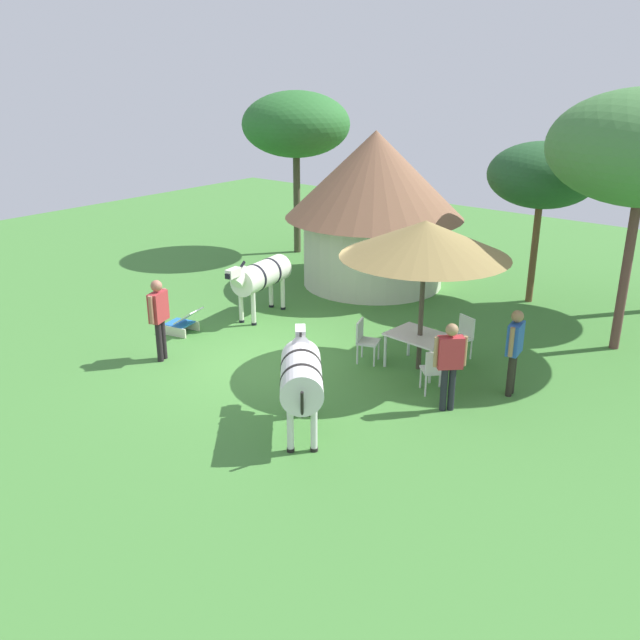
{
  "coord_description": "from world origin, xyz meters",
  "views": [
    {
      "loc": [
        9.05,
        -9.45,
        5.82
      ],
      "look_at": [
        0.9,
        0.62,
        1.0
      ],
      "focal_mm": 38.38,
      "sensor_mm": 36.0,
      "label": 1
    }
  ],
  "objects_px": {
    "patio_chair_near_hut": "(364,338)",
    "zebra_by_umbrella": "(260,276)",
    "striped_lounge_chair": "(183,323)",
    "thatched_hut": "(374,201)",
    "shade_umbrella": "(425,239)",
    "zebra_nearest_camera": "(301,375)",
    "acacia_tree_behind_hut": "(543,175)",
    "guest_behind_table": "(450,359)",
    "patio_chair_near_lawn": "(462,334)",
    "standing_watcher": "(159,313)",
    "guest_beside_umbrella": "(515,345)",
    "patio_chair_east_end": "(435,368)",
    "acacia_tree_far_lawn": "(296,125)",
    "patio_dining_table": "(420,339)"
  },
  "relations": [
    {
      "from": "patio_chair_near_hut",
      "to": "acacia_tree_behind_hut",
      "type": "distance_m",
      "value": 6.62
    },
    {
      "from": "thatched_hut",
      "to": "zebra_nearest_camera",
      "type": "bearing_deg",
      "value": -63.04
    },
    {
      "from": "patio_chair_near_lawn",
      "to": "striped_lounge_chair",
      "type": "bearing_deg",
      "value": 46.37
    },
    {
      "from": "shade_umbrella",
      "to": "patio_chair_near_lawn",
      "type": "relative_size",
      "value": 3.68
    },
    {
      "from": "thatched_hut",
      "to": "shade_umbrella",
      "type": "height_order",
      "value": "thatched_hut"
    },
    {
      "from": "standing_watcher",
      "to": "shade_umbrella",
      "type": "bearing_deg",
      "value": 103.57
    },
    {
      "from": "standing_watcher",
      "to": "striped_lounge_chair",
      "type": "relative_size",
      "value": 1.94
    },
    {
      "from": "thatched_hut",
      "to": "acacia_tree_far_lawn",
      "type": "relative_size",
      "value": 0.96
    },
    {
      "from": "patio_chair_east_end",
      "to": "zebra_nearest_camera",
      "type": "xyz_separation_m",
      "value": [
        -1.02,
        -2.65,
        0.52
      ]
    },
    {
      "from": "zebra_nearest_camera",
      "to": "guest_beside_umbrella",
      "type": "bearing_deg",
      "value": 17.53
    },
    {
      "from": "patio_chair_near_lawn",
      "to": "patio_chair_east_end",
      "type": "bearing_deg",
      "value": 122.97
    },
    {
      "from": "standing_watcher",
      "to": "zebra_by_umbrella",
      "type": "bearing_deg",
      "value": 163.21
    },
    {
      "from": "guest_beside_umbrella",
      "to": "zebra_nearest_camera",
      "type": "xyz_separation_m",
      "value": [
        -2.15,
        -3.53,
        0.03
      ]
    },
    {
      "from": "zebra_nearest_camera",
      "to": "guest_behind_table",
      "type": "bearing_deg",
      "value": 14.47
    },
    {
      "from": "patio_chair_near_hut",
      "to": "guest_beside_umbrella",
      "type": "height_order",
      "value": "guest_beside_umbrella"
    },
    {
      "from": "guest_behind_table",
      "to": "patio_chair_near_lawn",
      "type": "bearing_deg",
      "value": 67.65
    },
    {
      "from": "patio_chair_near_hut",
      "to": "patio_chair_east_end",
      "type": "relative_size",
      "value": 1.0
    },
    {
      "from": "zebra_by_umbrella",
      "to": "acacia_tree_behind_hut",
      "type": "xyz_separation_m",
      "value": [
        4.67,
        5.28,
        2.25
      ]
    },
    {
      "from": "patio_chair_near_hut",
      "to": "striped_lounge_chair",
      "type": "xyz_separation_m",
      "value": [
        -4.2,
        -1.31,
        -0.27
      ]
    },
    {
      "from": "acacia_tree_behind_hut",
      "to": "patio_chair_near_hut",
      "type": "bearing_deg",
      "value": -100.54
    },
    {
      "from": "thatched_hut",
      "to": "patio_chair_near_lawn",
      "type": "height_order",
      "value": "thatched_hut"
    },
    {
      "from": "patio_dining_table",
      "to": "standing_watcher",
      "type": "relative_size",
      "value": 0.74
    },
    {
      "from": "guest_beside_umbrella",
      "to": "guest_behind_table",
      "type": "relative_size",
      "value": 1.01
    },
    {
      "from": "patio_chair_near_hut",
      "to": "zebra_nearest_camera",
      "type": "distance_m",
      "value": 3.22
    },
    {
      "from": "patio_chair_east_end",
      "to": "zebra_by_umbrella",
      "type": "xyz_separation_m",
      "value": [
        -5.48,
        1.05,
        0.51
      ]
    },
    {
      "from": "patio_chair_east_end",
      "to": "zebra_by_umbrella",
      "type": "bearing_deg",
      "value": 123.36
    },
    {
      "from": "patio_chair_near_hut",
      "to": "striped_lounge_chair",
      "type": "height_order",
      "value": "patio_chair_near_hut"
    },
    {
      "from": "standing_watcher",
      "to": "guest_beside_umbrella",
      "type": "bearing_deg",
      "value": 95.2
    },
    {
      "from": "thatched_hut",
      "to": "patio_chair_east_end",
      "type": "bearing_deg",
      "value": -45.57
    },
    {
      "from": "shade_umbrella",
      "to": "acacia_tree_far_lawn",
      "type": "bearing_deg",
      "value": 145.43
    },
    {
      "from": "patio_chair_east_end",
      "to": "zebra_nearest_camera",
      "type": "bearing_deg",
      "value": -156.85
    },
    {
      "from": "patio_dining_table",
      "to": "acacia_tree_behind_hut",
      "type": "xyz_separation_m",
      "value": [
        0.02,
        5.52,
        2.63
      ]
    },
    {
      "from": "patio_chair_near_lawn",
      "to": "acacia_tree_behind_hut",
      "type": "distance_m",
      "value": 5.24
    },
    {
      "from": "striped_lounge_chair",
      "to": "zebra_by_umbrella",
      "type": "height_order",
      "value": "zebra_by_umbrella"
    },
    {
      "from": "shade_umbrella",
      "to": "zebra_by_umbrella",
      "type": "distance_m",
      "value": 4.95
    },
    {
      "from": "acacia_tree_far_lawn",
      "to": "zebra_by_umbrella",
      "type": "bearing_deg",
      "value": -57.32
    },
    {
      "from": "shade_umbrella",
      "to": "acacia_tree_behind_hut",
      "type": "height_order",
      "value": "acacia_tree_behind_hut"
    },
    {
      "from": "patio_chair_near_hut",
      "to": "thatched_hut",
      "type": "bearing_deg",
      "value": -167.23
    },
    {
      "from": "guest_behind_table",
      "to": "zebra_nearest_camera",
      "type": "xyz_separation_m",
      "value": [
        -1.53,
        -2.23,
        0.04
      ]
    },
    {
      "from": "patio_chair_near_hut",
      "to": "zebra_by_umbrella",
      "type": "distance_m",
      "value": 3.67
    },
    {
      "from": "patio_chair_near_lawn",
      "to": "patio_chair_near_hut",
      "type": "bearing_deg",
      "value": 65.24
    },
    {
      "from": "striped_lounge_chair",
      "to": "patio_chair_near_hut",
      "type": "bearing_deg",
      "value": -85.1
    },
    {
      "from": "patio_chair_near_hut",
      "to": "zebra_nearest_camera",
      "type": "xyz_separation_m",
      "value": [
        0.89,
        -3.05,
        0.52
      ]
    },
    {
      "from": "patio_chair_east_end",
      "to": "zebra_by_umbrella",
      "type": "relative_size",
      "value": 0.38
    },
    {
      "from": "thatched_hut",
      "to": "patio_chair_near_lawn",
      "type": "relative_size",
      "value": 5.46
    },
    {
      "from": "patio_chair_near_lawn",
      "to": "acacia_tree_far_lawn",
      "type": "distance_m",
      "value": 10.21
    },
    {
      "from": "striped_lounge_chair",
      "to": "standing_watcher",
      "type": "bearing_deg",
      "value": -159.5
    },
    {
      "from": "guest_beside_umbrella",
      "to": "zebra_by_umbrella",
      "type": "height_order",
      "value": "guest_beside_umbrella"
    },
    {
      "from": "thatched_hut",
      "to": "patio_chair_east_end",
      "type": "height_order",
      "value": "thatched_hut"
    },
    {
      "from": "guest_beside_umbrella",
      "to": "zebra_nearest_camera",
      "type": "height_order",
      "value": "guest_beside_umbrella"
    }
  ]
}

